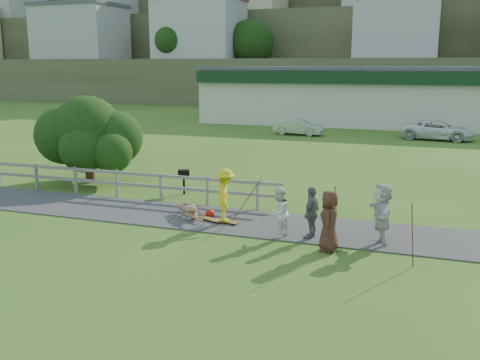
{
  "coord_description": "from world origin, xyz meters",
  "views": [
    {
      "loc": [
        7.73,
        -15.04,
        5.27
      ],
      "look_at": [
        1.76,
        2.0,
        1.36
      ],
      "focal_mm": 40.0,
      "sensor_mm": 36.0,
      "label": 1
    }
  ],
  "objects": [
    {
      "name": "longboard_fallen",
      "position": [
        0.96,
        1.2,
        0.05
      ],
      "size": [
        0.98,
        0.6,
        0.11
      ],
      "primitive_type": null,
      "rotation": [
        0.0,
        0.0,
        -0.4
      ],
      "color": "olive",
      "rests_on": "ground"
    },
    {
      "name": "skater_fallen",
      "position": [
        0.16,
        1.3,
        0.3
      ],
      "size": [
        1.4,
        1.5,
        0.6
      ],
      "primitive_type": "imported",
      "rotation": [
        0.0,
        0.0,
        0.84
      ],
      "color": "tan",
      "rests_on": "ground"
    },
    {
      "name": "path",
      "position": [
        0.0,
        1.5,
        0.02
      ],
      "size": [
        34.0,
        3.0,
        0.04
      ],
      "primitive_type": "cube",
      "color": "#3D3D3F",
      "rests_on": "ground"
    },
    {
      "name": "strip_mall",
      "position": [
        4.0,
        34.94,
        2.58
      ],
      "size": [
        32.5,
        10.75,
        5.1
      ],
      "color": "beige",
      "rests_on": "ground"
    },
    {
      "name": "spectator_c",
      "position": [
        5.29,
        -0.34,
        0.89
      ],
      "size": [
        0.61,
        0.9,
        1.78
      ],
      "primitive_type": "imported",
      "rotation": [
        0.0,
        0.0,
        4.76
      ],
      "color": "#4D281F",
      "rests_on": "ground"
    },
    {
      "name": "ground",
      "position": [
        0.0,
        0.0,
        0.0
      ],
      "size": [
        260.0,
        260.0,
        0.0
      ],
      "primitive_type": "plane",
      "color": "#34611B",
      "rests_on": "ground"
    },
    {
      "name": "pole_spec_right",
      "position": [
        7.58,
        -0.86,
        0.88
      ],
      "size": [
        0.03,
        0.03,
        1.75
      ],
      "primitive_type": "cylinder",
      "color": "#553322",
      "rests_on": "ground"
    },
    {
      "name": "longboard_rider",
      "position": [
        1.55,
        1.14,
        0.05
      ],
      "size": [
        0.95,
        0.44,
        0.1
      ],
      "primitive_type": null,
      "rotation": [
        0.0,
        0.0,
        -0.24
      ],
      "color": "olive",
      "rests_on": "ground"
    },
    {
      "name": "tree",
      "position": [
        -6.65,
        5.27,
        1.58
      ],
      "size": [
        4.96,
        4.96,
        3.16
      ],
      "primitive_type": null,
      "color": "black",
      "rests_on": "ground"
    },
    {
      "name": "pole_spec_left",
      "position": [
        5.41,
        -0.64,
        1.0
      ],
      "size": [
        0.03,
        0.03,
        1.99
      ],
      "primitive_type": "cylinder",
      "color": "#553322",
      "rests_on": "ground"
    },
    {
      "name": "pole_rider",
      "position": [
        2.15,
        1.54,
        0.93
      ],
      "size": [
        0.03,
        0.03,
        1.86
      ],
      "primitive_type": "cylinder",
      "color": "#553322",
      "rests_on": "ground"
    },
    {
      "name": "spectator_b",
      "position": [
        4.59,
        0.57,
        0.82
      ],
      "size": [
        0.57,
        1.02,
        1.65
      ],
      "primitive_type": "imported",
      "rotation": [
        0.0,
        0.0,
        4.53
      ],
      "color": "slate",
      "rests_on": "ground"
    },
    {
      "name": "bbq",
      "position": [
        -1.62,
        4.59,
        0.51
      ],
      "size": [
        0.57,
        0.52,
        1.02
      ],
      "primitive_type": null,
      "rotation": [
        0.0,
        0.0,
        0.42
      ],
      "color": "black",
      "rests_on": "ground"
    },
    {
      "name": "fence",
      "position": [
        -4.62,
        3.3,
        0.72
      ],
      "size": [
        15.05,
        0.1,
        1.1
      ],
      "color": "slate",
      "rests_on": "ground"
    },
    {
      "name": "hillside",
      "position": [
        0.0,
        91.31,
        14.41
      ],
      "size": [
        220.0,
        67.0,
        47.5
      ],
      "color": "#4A5230",
      "rests_on": "ground"
    },
    {
      "name": "helmet",
      "position": [
        0.76,
        1.65,
        0.16
      ],
      "size": [
        0.31,
        0.31,
        0.31
      ],
      "primitive_type": "sphere",
      "color": "#A2150C",
      "rests_on": "ground"
    },
    {
      "name": "spectator_a",
      "position": [
        3.61,
        0.31,
        0.81
      ],
      "size": [
        0.78,
        0.91,
        1.62
      ],
      "primitive_type": "imported",
      "rotation": [
        0.0,
        0.0,
        4.47
      ],
      "color": "white",
      "rests_on": "ground"
    },
    {
      "name": "car_white",
      "position": [
        8.48,
        25.44,
        0.69
      ],
      "size": [
        5.21,
        2.87,
        1.38
      ],
      "primitive_type": "imported",
      "rotation": [
        0.0,
        0.0,
        1.45
      ],
      "color": "white",
      "rests_on": "ground"
    },
    {
      "name": "skater_rider",
      "position": [
        1.55,
        1.14,
        0.9
      ],
      "size": [
        1.01,
        1.31,
        1.79
      ],
      "primitive_type": "imported",
      "rotation": [
        0.0,
        0.0,
        1.9
      ],
      "color": "yellow",
      "rests_on": "ground"
    },
    {
      "name": "car_silver",
      "position": [
        -1.49,
        24.78,
        0.61
      ],
      "size": [
        3.81,
        1.57,
        1.23
      ],
      "primitive_type": "imported",
      "rotation": [
        0.0,
        0.0,
        1.5
      ],
      "color": "#B4B8BD",
      "rests_on": "ground"
    },
    {
      "name": "spectator_d",
      "position": [
        6.66,
        0.7,
        0.94
      ],
      "size": [
        0.93,
        1.83,
        1.89
      ],
      "primitive_type": "imported",
      "rotation": [
        0.0,
        0.0,
        4.94
      ],
      "color": "silver",
      "rests_on": "ground"
    }
  ]
}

